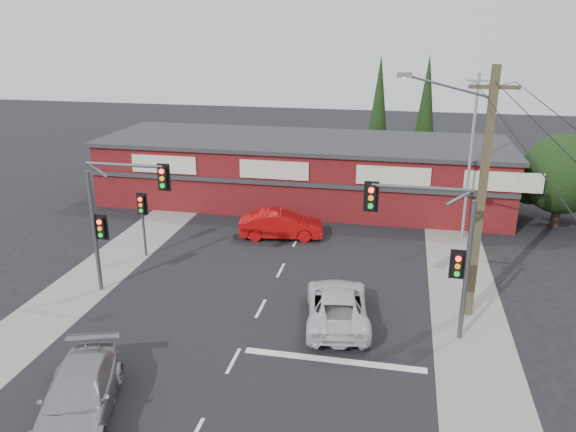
% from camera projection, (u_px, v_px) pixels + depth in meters
% --- Properties ---
extents(ground, '(120.00, 120.00, 0.00)m').
position_uv_depth(ground, '(250.00, 329.00, 22.03)').
color(ground, black).
rests_on(ground, ground).
extents(road_strip, '(14.00, 70.00, 0.01)m').
position_uv_depth(road_strip, '(278.00, 276.00, 26.66)').
color(road_strip, black).
rests_on(road_strip, ground).
extents(verge_left, '(3.00, 70.00, 0.02)m').
position_uv_depth(verge_left, '(114.00, 261.00, 28.28)').
color(verge_left, gray).
rests_on(verge_left, ground).
extents(verge_right, '(3.00, 70.00, 0.02)m').
position_uv_depth(verge_right, '(463.00, 292.00, 25.04)').
color(verge_right, gray).
rests_on(verge_right, ground).
extents(stop_line, '(6.50, 0.35, 0.01)m').
position_uv_depth(stop_line, '(334.00, 360.00, 19.97)').
color(stop_line, silver).
rests_on(stop_line, ground).
extents(white_suv, '(3.15, 5.50, 1.45)m').
position_uv_depth(white_suv, '(337.00, 305.00, 22.38)').
color(white_suv, silver).
rests_on(white_suv, ground).
extents(silver_suv, '(3.58, 5.48, 1.48)m').
position_uv_depth(silver_suv, '(79.00, 396.00, 16.90)').
color(silver_suv, '#9FA1A4').
rests_on(silver_suv, ground).
extents(red_sedan, '(4.81, 2.34, 1.52)m').
position_uv_depth(red_sedan, '(281.00, 225.00, 31.19)').
color(red_sedan, '#B60B0B').
rests_on(red_sedan, ground).
extents(lane_dashes, '(0.12, 52.79, 0.01)m').
position_uv_depth(lane_dashes, '(289.00, 255.00, 29.06)').
color(lane_dashes, silver).
rests_on(lane_dashes, ground).
extents(shop_building, '(27.30, 8.40, 4.22)m').
position_uv_depth(shop_building, '(302.00, 170.00, 37.26)').
color(shop_building, '#551113').
rests_on(shop_building, ground).
extents(tree_cluster, '(5.90, 5.10, 5.50)m').
position_uv_depth(tree_cluster, '(563.00, 177.00, 32.58)').
color(tree_cluster, '#2D2116').
rests_on(tree_cluster, ground).
extents(conifer_near, '(1.80, 1.80, 9.25)m').
position_uv_depth(conifer_near, '(379.00, 107.00, 41.80)').
color(conifer_near, '#2D2116').
rests_on(conifer_near, ground).
extents(conifer_far, '(1.80, 1.80, 9.25)m').
position_uv_depth(conifer_far, '(426.00, 104.00, 42.99)').
color(conifer_far, '#2D2116').
rests_on(conifer_far, ground).
extents(traffic_mast_left, '(3.77, 0.27, 5.97)m').
position_uv_depth(traffic_mast_left, '(115.00, 208.00, 23.83)').
color(traffic_mast_left, '#47494C').
rests_on(traffic_mast_left, ground).
extents(traffic_mast_right, '(3.96, 0.27, 5.97)m').
position_uv_depth(traffic_mast_right, '(437.00, 239.00, 20.37)').
color(traffic_mast_right, '#47494C').
rests_on(traffic_mast_right, ground).
extents(pedestal_signal, '(0.55, 0.27, 3.38)m').
position_uv_depth(pedestal_signal, '(142.00, 212.00, 28.18)').
color(pedestal_signal, '#47494C').
rests_on(pedestal_signal, ground).
extents(utility_pole, '(4.38, 0.59, 10.00)m').
position_uv_depth(utility_pole, '(479.00, 188.00, 21.45)').
color(utility_pole, '#4D472B').
rests_on(utility_pole, ground).
extents(steel_pole, '(1.20, 0.16, 9.00)m').
position_uv_depth(steel_pole, '(471.00, 155.00, 29.90)').
color(steel_pole, gray).
rests_on(steel_pole, ground).
extents(power_lines, '(2.01, 29.00, 1.22)m').
position_uv_depth(power_lines, '(521.00, 114.00, 15.18)').
color(power_lines, black).
rests_on(power_lines, ground).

